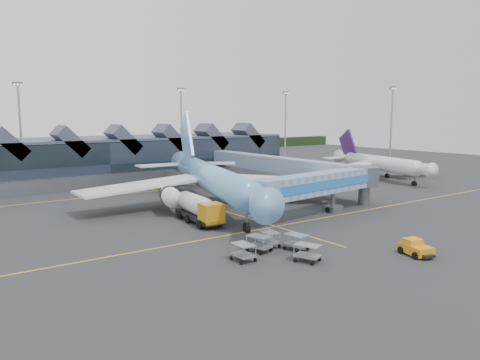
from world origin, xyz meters
TOP-DOWN VIEW (x-y plane):
  - ground at (0.00, 0.00)m, footprint 260.00×260.00m
  - taxi_stripes at (0.00, 10.00)m, footprint 120.00×60.00m
  - tree_line_far at (0.00, 110.00)m, footprint 260.00×4.00m
  - terminal at (-5.07, 47.35)m, footprint 90.00×22.25m
  - light_masts at (21.00, 62.80)m, footprint 132.40×42.56m
  - main_airliner at (0.52, 8.96)m, footprint 40.18×47.31m
  - regional_jet at (49.08, 14.24)m, footprint 29.09×32.35m
  - jet_bridge at (12.00, -5.88)m, footprint 26.53×6.58m
  - fuel_truck at (-7.02, 0.17)m, footprint 4.08×11.11m
  - pushback_tug at (3.73, -26.15)m, footprint 3.06×4.04m
  - baggage_carts at (-7.97, -17.25)m, footprint 8.66×9.19m

SIDE VIEW (x-z plane):
  - ground at x=0.00m, z-range 0.00..0.00m
  - taxi_stripes at x=0.00m, z-range 0.00..0.01m
  - pushback_tug at x=3.73m, z-range -0.08..1.56m
  - baggage_carts at x=-7.97m, z-range 0.11..1.85m
  - tree_line_far at x=0.00m, z-range 0.00..4.00m
  - fuel_truck at x=-7.02m, z-range 0.22..3.92m
  - regional_jet at x=49.08m, z-range -2.05..9.17m
  - jet_bridge at x=12.00m, z-range 1.29..7.62m
  - main_airliner at x=0.52m, z-range -3.20..12.35m
  - terminal at x=-5.07m, z-range -1.38..11.14m
  - light_masts at x=21.00m, z-range 1.26..23.71m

